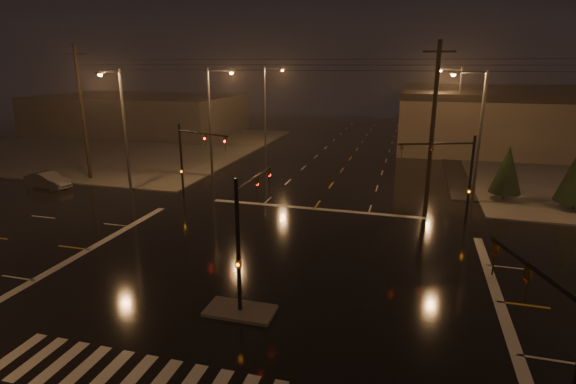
# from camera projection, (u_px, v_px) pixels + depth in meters

# --- Properties ---
(ground) EXTENTS (140.00, 140.00, 0.00)m
(ground) POSITION_uv_depth(u_px,v_px,m) (269.00, 272.00, 23.22)
(ground) COLOR black
(ground) RESTS_ON ground
(sidewalk_nw) EXTENTS (36.00, 36.00, 0.12)m
(sidewalk_nw) POSITION_uv_depth(u_px,v_px,m) (122.00, 145.00, 58.74)
(sidewalk_nw) COLOR #4B4843
(sidewalk_nw) RESTS_ON ground
(median_island) EXTENTS (3.00, 1.60, 0.15)m
(median_island) POSITION_uv_depth(u_px,v_px,m) (240.00, 311.00, 19.50)
(median_island) COLOR #4B4843
(median_island) RESTS_ON ground
(stop_bar_far) EXTENTS (16.00, 0.50, 0.01)m
(stop_bar_far) POSITION_uv_depth(u_px,v_px,m) (314.00, 209.00, 33.40)
(stop_bar_far) COLOR beige
(stop_bar_far) RESTS_ON ground
(commercial_block) EXTENTS (30.00, 18.00, 5.60)m
(commercial_block) POSITION_uv_depth(u_px,v_px,m) (139.00, 114.00, 70.38)
(commercial_block) COLOR #3E3937
(commercial_block) RESTS_ON ground
(signal_mast_median) EXTENTS (0.25, 4.59, 6.00)m
(signal_mast_median) POSITION_uv_depth(u_px,v_px,m) (246.00, 224.00, 19.34)
(signal_mast_median) COLOR black
(signal_mast_median) RESTS_ON ground
(signal_mast_ne) EXTENTS (4.84, 1.86, 6.00)m
(signal_mast_ne) POSITION_uv_depth(u_px,v_px,m) (456.00, 169.00, 29.09)
(signal_mast_ne) COLOR black
(signal_mast_ne) RESTS_ON ground
(signal_mast_nw) EXTENTS (4.84, 1.86, 6.00)m
(signal_mast_nw) POSITION_uv_depth(u_px,v_px,m) (190.00, 154.00, 34.01)
(signal_mast_nw) COLOR black
(signal_mast_nw) RESTS_ON ground
(signal_mast_se) EXTENTS (1.55, 3.87, 6.00)m
(signal_mast_se) POSITION_uv_depth(u_px,v_px,m) (553.00, 361.00, 10.52)
(signal_mast_se) COLOR black
(signal_mast_se) RESTS_ON ground
(streetlight_1) EXTENTS (2.77, 0.32, 10.00)m
(streetlight_1) POSITION_uv_depth(u_px,v_px,m) (213.00, 116.00, 41.17)
(streetlight_1) COLOR #38383A
(streetlight_1) RESTS_ON ground
(streetlight_2) EXTENTS (2.77, 0.32, 10.00)m
(streetlight_2) POSITION_uv_depth(u_px,v_px,m) (267.00, 102.00, 55.98)
(streetlight_2) COLOR #38383A
(streetlight_2) RESTS_ON ground
(streetlight_3) EXTENTS (2.77, 0.32, 10.00)m
(streetlight_3) POSITION_uv_depth(u_px,v_px,m) (476.00, 127.00, 33.52)
(streetlight_3) COLOR #38383A
(streetlight_3) RESTS_ON ground
(streetlight_4) EXTENTS (2.77, 0.32, 10.00)m
(streetlight_4) POSITION_uv_depth(u_px,v_px,m) (456.00, 105.00, 52.03)
(streetlight_4) COLOR #38383A
(streetlight_4) RESTS_ON ground
(streetlight_5) EXTENTS (0.32, 2.77, 10.00)m
(streetlight_5) POSITION_uv_depth(u_px,v_px,m) (122.00, 123.00, 36.11)
(streetlight_5) COLOR #38383A
(streetlight_5) RESTS_ON ground
(utility_pole_0) EXTENTS (2.20, 0.32, 12.00)m
(utility_pole_0) POSITION_uv_depth(u_px,v_px,m) (83.00, 113.00, 40.18)
(utility_pole_0) COLOR black
(utility_pole_0) RESTS_ON ground
(utility_pole_1) EXTENTS (2.20, 0.32, 12.00)m
(utility_pole_1) POSITION_uv_depth(u_px,v_px,m) (433.00, 125.00, 32.41)
(utility_pole_1) COLOR black
(utility_pole_1) RESTS_ON ground
(conifer_0) EXTENTS (2.37, 2.37, 4.41)m
(conifer_0) POSITION_uv_depth(u_px,v_px,m) (507.00, 169.00, 34.57)
(conifer_0) COLOR black
(conifer_0) RESTS_ON ground
(car_crossing) EXTENTS (4.43, 2.13, 1.40)m
(car_crossing) POSITION_uv_depth(u_px,v_px,m) (48.00, 180.00, 38.69)
(car_crossing) COLOR #505056
(car_crossing) RESTS_ON ground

